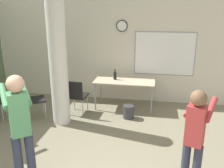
# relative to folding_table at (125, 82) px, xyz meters

# --- Properties ---
(wall_back) EXTENTS (8.00, 0.15, 2.80)m
(wall_back) POSITION_rel_folding_table_xyz_m (-0.28, 0.62, 0.71)
(wall_back) COLOR beige
(wall_back) RESTS_ON ground_plane
(support_pillar) EXTENTS (0.39, 0.39, 2.80)m
(support_pillar) POSITION_rel_folding_table_xyz_m (-1.30, -1.12, 0.71)
(support_pillar) COLOR silver
(support_pillar) RESTS_ON ground_plane
(folding_table) EXTENTS (1.53, 0.76, 0.74)m
(folding_table) POSITION_rel_folding_table_xyz_m (0.00, 0.00, 0.00)
(folding_table) COLOR beige
(folding_table) RESTS_ON ground_plane
(bottle_on_table) EXTENTS (0.08, 0.08, 0.27)m
(bottle_on_table) POSITION_rel_folding_table_xyz_m (-0.25, 0.02, 0.15)
(bottle_on_table) COLOR black
(bottle_on_table) RESTS_ON folding_table
(waste_bin) EXTENTS (0.26, 0.26, 0.31)m
(waste_bin) POSITION_rel_folding_table_xyz_m (0.18, -0.64, -0.53)
(waste_bin) COLOR #38383D
(waste_bin) RESTS_ON ground_plane
(chair_near_pillar) EXTENTS (0.61, 0.61, 0.87)m
(chair_near_pillar) POSITION_rel_folding_table_xyz_m (-2.04, -1.03, -0.18)
(chair_near_pillar) COLOR black
(chair_near_pillar) RESTS_ON ground_plane
(chair_table_left) EXTENTS (0.47, 0.47, 0.87)m
(chair_table_left) POSITION_rel_folding_table_xyz_m (-1.08, -0.63, -0.18)
(chair_table_left) COLOR black
(chair_table_left) RESTS_ON ground_plane
(person_playing_side) EXTENTS (0.50, 0.66, 1.57)m
(person_playing_side) POSITION_rel_folding_table_xyz_m (1.32, -2.93, 0.23)
(person_playing_side) COLOR #2D3347
(person_playing_side) RESTS_ON ground_plane
(person_playing_front) EXTENTS (0.63, 0.68, 1.73)m
(person_playing_front) POSITION_rel_folding_table_xyz_m (-1.05, -3.23, 0.33)
(person_playing_front) COLOR #2D3347
(person_playing_front) RESTS_ON ground_plane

